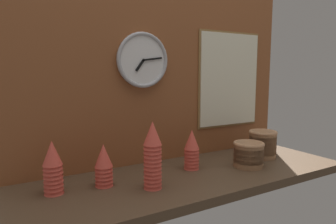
{
  "coord_description": "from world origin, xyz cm",
  "views": [
    {
      "loc": [
        -77.3,
        -113.11,
        47.26
      ],
      "look_at": [
        -9.51,
        4.0,
        29.33
      ],
      "focal_mm": 32.0,
      "sensor_mm": 36.0,
      "label": 1
    }
  ],
  "objects": [
    {
      "name": "cup_stack_center_right",
      "position": [
        4.34,
        4.73,
        9.8
      ],
      "size": [
        7.57,
        7.57,
        19.6
      ],
      "color": "#DB4C3D",
      "rests_on": "ground_plane"
    },
    {
      "name": "ground_plane",
      "position": [
        0.0,
        0.0,
        -2.0
      ],
      "size": [
        160.0,
        56.0,
        4.0
      ],
      "primitive_type": "cube",
      "color": "#4C3826"
    },
    {
      "name": "wall_tiled_back",
      "position": [
        0.0,
        26.5,
        52.5
      ],
      "size": [
        160.0,
        3.0,
        105.0
      ],
      "color": "brown",
      "rests_on": "ground_plane"
    },
    {
      "name": "cup_stack_left",
      "position": [
        -40.14,
        4.51,
        8.98
      ],
      "size": [
        7.57,
        7.57,
        17.95
      ],
      "color": "#DB4C3D",
      "rests_on": "ground_plane"
    },
    {
      "name": "menu_board",
      "position": [
        44.83,
        24.35,
        42.94
      ],
      "size": [
        45.35,
        1.32,
        56.5
      ],
      "color": "olive"
    },
    {
      "name": "bowl_stack_right",
      "position": [
        31.25,
        -6.62,
        6.71
      ],
      "size": [
        15.41,
        15.41,
        12.6
      ],
      "color": "#996B47",
      "rests_on": "ground_plane"
    },
    {
      "name": "cup_stack_far_left",
      "position": [
        -59.81,
        6.44,
        10.63
      ],
      "size": [
        7.57,
        7.57,
        21.26
      ],
      "color": "#DB4C3D",
      "rests_on": "ground_plane"
    },
    {
      "name": "bowl_stack_far_right",
      "position": [
        50.19,
        1.59,
        7.99
      ],
      "size": [
        15.41,
        15.41,
        15.14
      ],
      "color": "#996B47",
      "rests_on": "ground_plane"
    },
    {
      "name": "wall_clock",
      "position": [
        -12.72,
        23.46,
        53.32
      ],
      "size": [
        27.58,
        2.7,
        27.58
      ],
      "color": "white"
    },
    {
      "name": "cup_stack_center_left",
      "position": [
        -23.58,
        -7.84,
        13.93
      ],
      "size": [
        7.57,
        7.57,
        27.87
      ],
      "color": "#DB4C3D",
      "rests_on": "ground_plane"
    }
  ]
}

